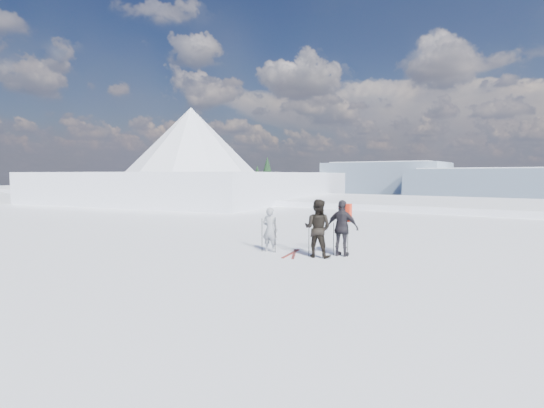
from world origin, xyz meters
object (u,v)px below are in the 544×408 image
at_px(skier_dark, 318,228).
at_px(skis_loose, 292,254).
at_px(skier_pack, 342,228).
at_px(skier_grey, 270,230).

distance_m(skier_dark, skis_loose, 1.37).
distance_m(skier_pack, skis_loose, 1.96).
relative_size(skier_dark, skier_pack, 1.02).
height_order(skier_grey, skier_pack, skier_pack).
bearing_deg(skier_dark, skier_pack, -142.20).
relative_size(skier_grey, skier_pack, 0.84).
xyz_separation_m(skier_grey, skier_dark, (1.89, 0.09, 0.17)).
bearing_deg(skier_pack, skier_dark, 42.31).
bearing_deg(skier_pack, skier_grey, 12.46).
bearing_deg(skier_grey, skier_pack, -172.97).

